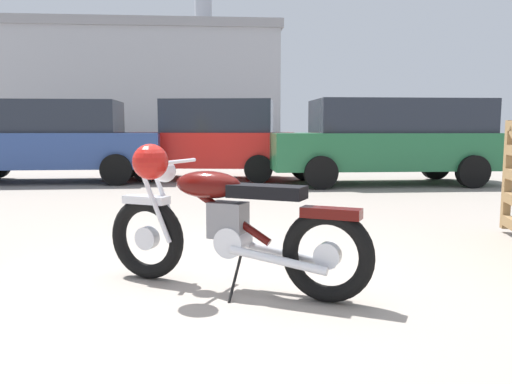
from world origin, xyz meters
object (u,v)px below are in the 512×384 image
(blue_hatchback_right, at_px, (212,139))
(dark_sedan_left, at_px, (46,138))
(vintage_motorcycle, at_px, (222,223))
(pale_sedan_back, at_px, (389,139))

(blue_hatchback_right, xyz_separation_m, dark_sedan_left, (-3.55, -0.40, 0.02))
(vintage_motorcycle, relative_size, pale_sedan_back, 0.40)
(vintage_motorcycle, xyz_separation_m, pale_sedan_back, (3.41, 7.10, 0.45))
(vintage_motorcycle, height_order, dark_sedan_left, dark_sedan_left)
(dark_sedan_left, xyz_separation_m, pale_sedan_back, (7.26, -0.81, 0.00))
(dark_sedan_left, distance_m, pale_sedan_back, 7.30)
(blue_hatchback_right, xyz_separation_m, pale_sedan_back, (3.71, -1.22, 0.02))
(blue_hatchback_right, relative_size, pale_sedan_back, 0.86)
(vintage_motorcycle, xyz_separation_m, blue_hatchback_right, (-0.30, 8.32, 0.43))
(blue_hatchback_right, height_order, dark_sedan_left, blue_hatchback_right)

